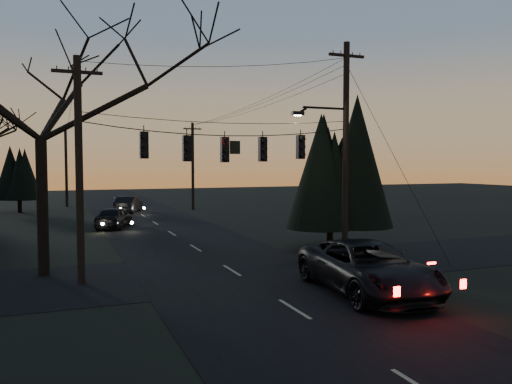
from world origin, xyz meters
name	(u,v)px	position (x,y,z in m)	size (l,w,h in m)	color
ground_plane	(369,356)	(0.00, 0.00, 0.00)	(160.00, 160.00, 0.00)	black
main_road	(179,238)	(0.00, 20.00, 0.01)	(8.00, 120.00, 0.02)	black
cross_road	(232,271)	(0.00, 10.00, 0.01)	(60.00, 7.00, 0.02)	black
utility_pole_right	(344,261)	(5.50, 10.00, 0.00)	(5.00, 0.30, 10.00)	black
utility_pole_left	(81,283)	(-6.00, 10.00, 0.00)	(1.80, 0.30, 8.50)	black
utility_pole_far_r	(193,210)	(5.50, 38.00, 0.00)	(1.80, 0.30, 8.50)	black
utility_pole_far_l	(67,207)	(-6.00, 46.00, 0.00)	(0.30, 0.30, 8.00)	black
span_signal_assembly	(226,148)	(-0.24, 10.00, 5.18)	(11.50, 0.44, 1.67)	black
bare_tree_left	(39,85)	(-7.35, 12.04, 7.65)	(9.98, 9.98, 10.94)	black
evergreen_right	(330,169)	(6.92, 13.81, 4.22)	(4.43, 4.43, 7.25)	black
evergreen_dist	(19,174)	(-10.14, 41.00, 3.53)	(3.18, 3.18, 5.89)	black
suv_near	(368,268)	(3.20, 4.77, 0.89)	(2.96, 6.43, 1.79)	black
sedan_oncoming_a	(114,217)	(-3.20, 26.16, 0.76)	(1.80, 4.46, 1.52)	black
sedan_oncoming_b	(129,205)	(-0.80, 37.06, 0.76)	(1.60, 4.59, 1.51)	black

